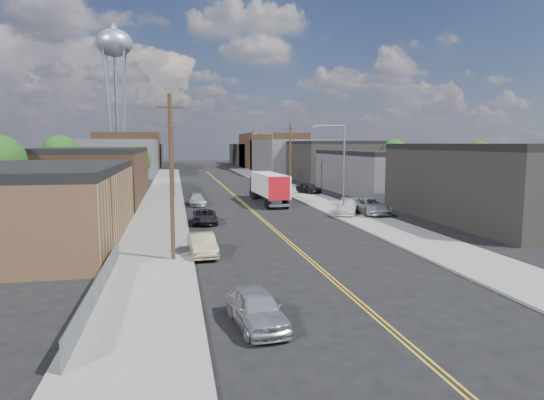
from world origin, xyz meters
name	(u,v)px	position (x,y,z in m)	size (l,w,h in m)	color
ground	(225,187)	(0.00, 60.00, 0.00)	(260.00, 260.00, 0.00)	black
centerline	(236,197)	(0.00, 45.00, 0.01)	(0.32, 120.00, 0.01)	gold
sidewalk_left	(164,198)	(-9.50, 45.00, 0.07)	(5.00, 140.00, 0.15)	slate
sidewalk_right	(304,195)	(9.50, 45.00, 0.07)	(5.00, 140.00, 0.15)	slate
warehouse_tan	(34,204)	(-18.00, 18.00, 2.80)	(12.00, 22.00, 5.60)	olive
warehouse_brown	(93,174)	(-18.00, 44.00, 3.30)	(12.00, 26.00, 6.60)	#4B321E
industrial_right_a	(507,182)	(21.99, 20.00, 3.55)	(14.00, 22.00, 7.10)	black
industrial_right_b	(386,172)	(22.00, 46.00, 3.05)	(14.00, 24.00, 6.10)	#38383B
industrial_right_c	(330,160)	(22.00, 72.00, 3.80)	(14.00, 22.00, 7.60)	black
skyline_left_a	(120,157)	(-20.00, 95.00, 4.00)	(16.00, 30.00, 8.00)	#38383B
skyline_right_a	(292,156)	(20.00, 95.00, 4.00)	(16.00, 30.00, 8.00)	#38383B
skyline_left_b	(130,151)	(-20.00, 120.00, 5.00)	(16.00, 26.00, 10.00)	#4B321E
skyline_right_b	(272,151)	(20.00, 120.00, 5.00)	(16.00, 26.00, 10.00)	#4B321E
skyline_left_c	(136,155)	(-20.00, 140.00, 3.50)	(16.00, 40.00, 7.00)	black
skyline_right_c	(260,155)	(20.00, 140.00, 3.50)	(16.00, 40.00, 7.00)	black
water_tower	(115,48)	(-22.00, 110.00, 30.65)	(9.00, 9.00, 36.90)	gray
streetlight_near	(340,162)	(7.60, 25.00, 5.33)	(3.39, 0.25, 9.00)	gray
streetlight_far	(270,154)	(7.60, 60.00, 5.33)	(3.39, 0.25, 9.00)	gray
utility_pole_left_near	(171,177)	(-8.20, 10.00, 5.14)	(1.60, 0.26, 10.00)	black
utility_pole_left_far	(173,159)	(-8.20, 45.00, 5.14)	(1.60, 0.26, 10.00)	black
utility_pole_right	(290,157)	(8.20, 48.00, 5.14)	(1.60, 0.26, 10.00)	black
chainlink_fence	(100,284)	(-11.50, 3.50, 0.66)	(0.05, 16.00, 1.22)	slate
tree_left_near	(0,164)	(-23.94, 30.00, 5.18)	(4.85, 4.76, 7.91)	black
tree_left_mid	(61,155)	(-23.94, 55.00, 5.48)	(5.10, 5.04, 8.37)	black
tree_left_far	(137,159)	(-13.94, 62.00, 4.57)	(4.35, 4.20, 6.97)	black
tree_right_near	(479,161)	(30.06, 36.00, 4.87)	(4.60, 4.48, 7.44)	black
tree_right_far	(395,155)	(30.06, 60.00, 5.18)	(4.85, 4.76, 7.91)	black
semi_truck	(267,186)	(2.94, 37.83, 2.05)	(2.72, 13.82, 3.59)	silver
car_left_a	(257,309)	(-5.00, -1.40, 0.73)	(1.73, 4.29, 1.46)	#A6A9AB
car_left_b	(202,245)	(-6.39, 11.11, 0.72)	(1.52, 4.37, 1.44)	#8D845C
car_left_c	(205,217)	(-5.45, 23.61, 0.64)	(2.12, 4.59, 1.28)	black
car_left_d	(197,200)	(-5.60, 36.92, 0.64)	(1.79, 4.40, 1.28)	#B8BABE
car_right_lot_a	(371,206)	(11.00, 25.29, 0.95)	(2.64, 5.73, 1.59)	#A3A5A8
car_right_lot_b	(347,207)	(8.62, 25.79, 0.86)	(1.98, 4.86, 1.41)	silver
car_right_lot_c	(309,188)	(10.46, 46.27, 0.88)	(1.72, 4.28, 1.46)	black
car_ahead_truck	(262,187)	(4.50, 49.86, 0.75)	(2.49, 5.39, 1.50)	black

